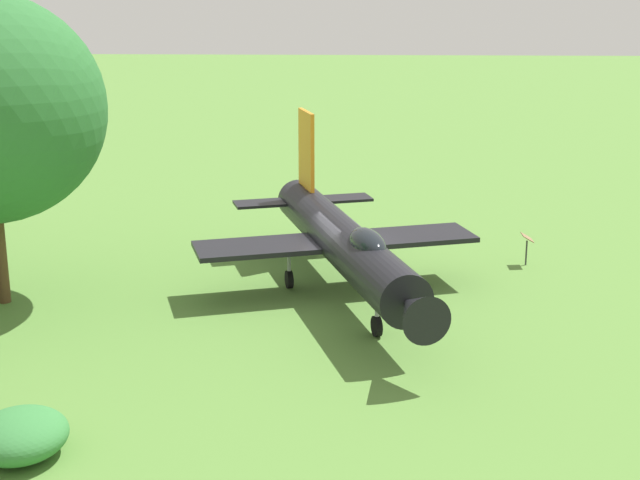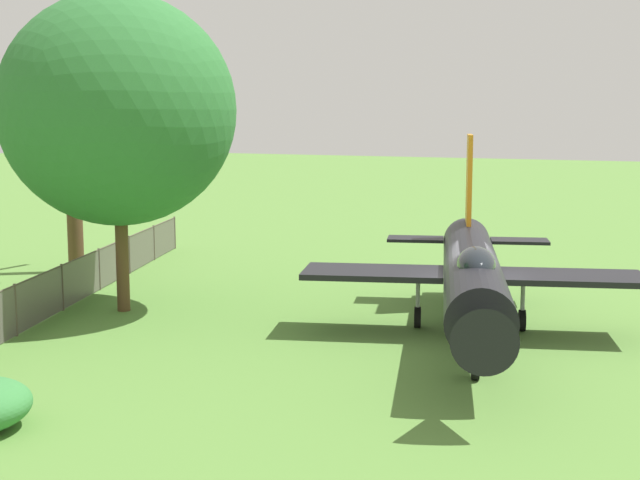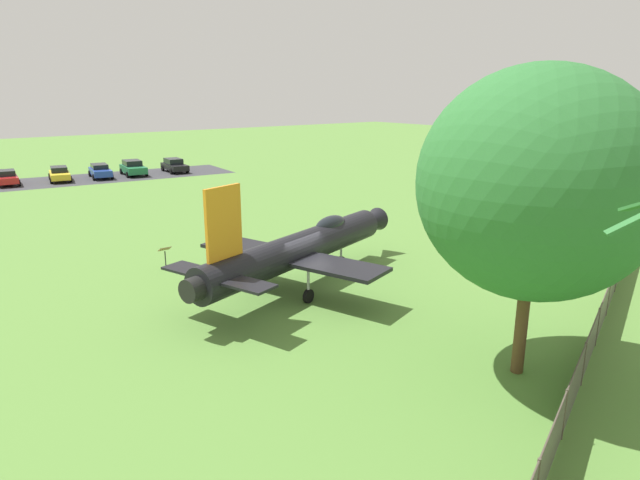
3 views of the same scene
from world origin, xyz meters
The scene contains 4 objects.
ground_plane centered at (0.00, 0.00, 0.00)m, with size 200.00×200.00×0.00m, color #568438.
display_jet centered at (0.32, 0.10, 1.89)m, with size 13.73×9.37×5.37m.
shrub_near_fence centered at (10.74, -6.65, 0.50)m, with size 2.17×2.03×0.99m.
info_plaque centered at (-3.64, 6.54, 0.85)m, with size 0.60×0.40×1.14m.
Camera 1 is at (28.30, 0.46, 9.83)m, focal length 52.01 mm.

